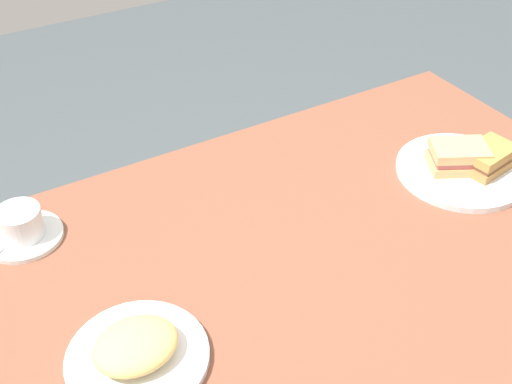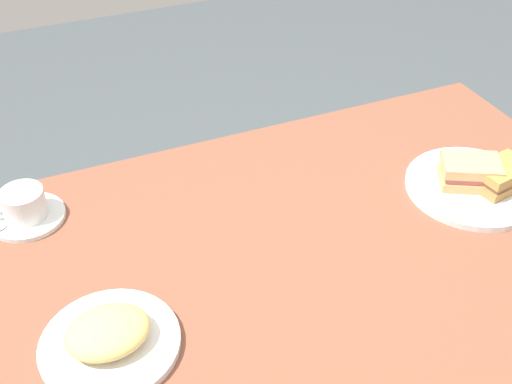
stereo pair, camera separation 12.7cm
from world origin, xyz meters
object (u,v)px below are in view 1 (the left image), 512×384
Objects in this scene: sandwich_back at (488,158)px; coffee_saucer at (24,236)px; side_plate at (138,357)px; coffee_cup at (19,222)px; dining_table at (319,288)px; sandwich_plate at (460,171)px; sandwich_front at (458,157)px.

coffee_saucer is (-0.91, 0.29, -0.03)m from sandwich_back.
coffee_saucer is at bearing 102.05° from side_plate.
coffee_saucer is 1.33× the size of coffee_cup.
sandwich_back is at bearing 4.72° from dining_table.
dining_table is 6.06× the size of side_plate.
sandwich_back is 0.95m from coffee_saucer.
sandwich_back reaches higher than coffee_saucer.
sandwich_front is at bearing 131.21° from sandwich_plate.
coffee_cup reaches higher than sandwich_plate.
sandwich_plate is 1.87× the size of coffee_saucer.
side_plate reaches higher than dining_table.
coffee_cup is at bearing 102.28° from side_plate.
sandwich_plate is at bearing 7.77° from side_plate.
dining_table is 0.47m from sandwich_back.
dining_table is at bearing -35.53° from coffee_cup.
sandwich_plate is (0.41, 0.06, 0.09)m from dining_table.
sandwich_front is (0.40, 0.07, 0.12)m from dining_table.
side_plate is at bearing -171.52° from sandwich_front.
side_plate is (-0.78, -0.12, -0.03)m from sandwich_front.
sandwich_plate is at bearing -48.79° from sandwich_front.
coffee_saucer is at bearing 162.30° from sandwich_back.
dining_table is 0.57m from coffee_saucer.
side_plate is (0.08, -0.37, -0.03)m from coffee_cup.
side_plate is at bearing -172.23° from sandwich_plate.
sandwich_back is 0.83m from side_plate.
coffee_cup reaches higher than coffee_saucer.
coffee_cup is at bearing 144.47° from dining_table.
sandwich_plate is 2.49× the size of coffee_cup.
side_plate is at bearing -174.34° from sandwich_back.
sandwich_back is at bearing 5.66° from side_plate.
sandwich_plate is at bearing -17.08° from coffee_saucer.
sandwich_front is at bearing 147.89° from sandwich_back.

